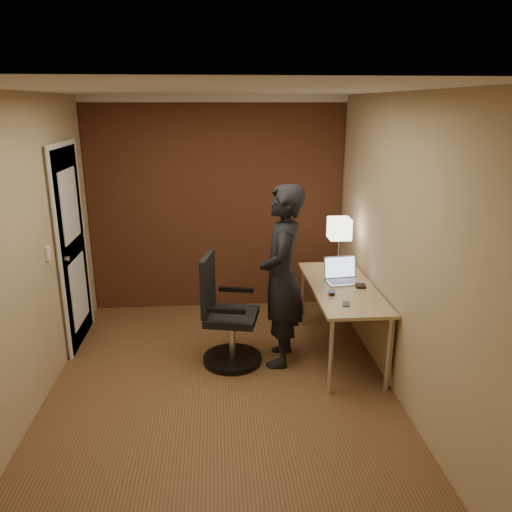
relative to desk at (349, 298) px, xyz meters
name	(u,v)px	position (x,y,z in m)	size (l,w,h in m)	color
room	(192,203)	(-1.53, 0.99, 0.77)	(4.00, 4.00, 4.00)	brown
desk	(349,298)	(0.00, 0.00, 0.00)	(0.60, 1.50, 0.73)	tan
desk_lamp	(339,229)	(0.02, 0.57, 0.55)	(0.22, 0.22, 0.54)	silver
laptop	(342,275)	(-0.04, 0.13, 0.19)	(0.36, 0.30, 0.23)	silver
mouse	(332,293)	(-0.22, -0.22, 0.14)	(0.06, 0.10, 0.03)	black
phone	(346,304)	(-0.15, -0.46, 0.13)	(0.06, 0.12, 0.01)	black
wallet	(361,286)	(0.09, -0.05, 0.14)	(0.09, 0.11, 0.02)	black
office_chair	(225,318)	(-1.20, -0.06, -0.14)	(0.57, 0.64, 1.05)	black
person	(282,277)	(-0.67, -0.07, 0.26)	(0.63, 0.41, 1.73)	black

